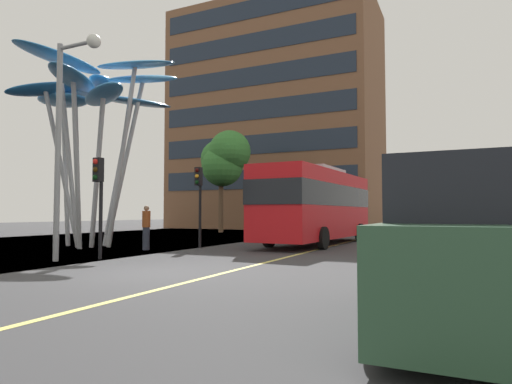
% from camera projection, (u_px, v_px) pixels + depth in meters
% --- Properties ---
extents(ground, '(120.00, 240.00, 0.10)m').
position_uv_depth(ground, '(131.00, 273.00, 11.50)').
color(ground, '#38383A').
extents(red_bus, '(3.13, 10.49, 3.76)m').
position_uv_depth(red_bus, '(317.00, 203.00, 21.57)').
color(red_bus, red).
rests_on(red_bus, ground).
extents(leaf_sculpture, '(8.33, 7.91, 8.67)m').
position_uv_depth(leaf_sculpture, '(93.00, 98.00, 20.46)').
color(leaf_sculpture, '#9EA0A5').
rests_on(leaf_sculpture, ground).
extents(traffic_light_kerb_near, '(0.28, 0.42, 3.37)m').
position_uv_depth(traffic_light_kerb_near, '(99.00, 185.00, 14.52)').
color(traffic_light_kerb_near, black).
rests_on(traffic_light_kerb_near, ground).
extents(traffic_light_kerb_far, '(0.28, 0.42, 3.55)m').
position_uv_depth(traffic_light_kerb_far, '(199.00, 189.00, 19.21)').
color(traffic_light_kerb_far, black).
rests_on(traffic_light_kerb_far, ground).
extents(car_parked_near, '(1.97, 4.47, 2.19)m').
position_uv_depth(car_parked_near, '(464.00, 252.00, 5.61)').
color(car_parked_near, '#2D5138').
rests_on(car_parked_near, ground).
extents(car_parked_mid, '(2.02, 4.49, 2.15)m').
position_uv_depth(car_parked_mid, '(490.00, 234.00, 11.22)').
color(car_parked_mid, silver).
rests_on(car_parked_mid, ground).
extents(car_parked_far, '(1.91, 4.34, 2.05)m').
position_uv_depth(car_parked_far, '(473.00, 227.00, 17.78)').
color(car_parked_far, '#2D5138').
rests_on(car_parked_far, ground).
extents(street_lamp, '(1.77, 0.44, 7.10)m').
position_uv_depth(street_lamp, '(68.00, 117.00, 13.93)').
color(street_lamp, gray).
rests_on(street_lamp, ground).
extents(tree_pavement_near, '(4.50, 3.93, 8.13)m').
position_uv_depth(tree_pavement_near, '(225.00, 158.00, 35.03)').
color(tree_pavement_near, brown).
rests_on(tree_pavement_near, ground).
extents(tree_pavement_far, '(4.93, 5.34, 7.22)m').
position_uv_depth(tree_pavement_far, '(285.00, 178.00, 43.24)').
color(tree_pavement_far, brown).
rests_on(tree_pavement_far, ground).
extents(pedestrian, '(0.34, 0.34, 1.85)m').
position_uv_depth(pedestrian, '(146.00, 227.00, 18.24)').
color(pedestrian, '#2D3342').
rests_on(pedestrian, ground).
extents(backdrop_building, '(20.44, 11.55, 22.59)m').
position_uv_depth(backdrop_building, '(277.00, 120.00, 45.93)').
color(backdrop_building, brown).
rests_on(backdrop_building, ground).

